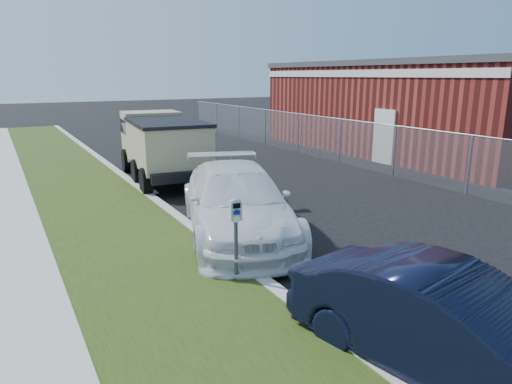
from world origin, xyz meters
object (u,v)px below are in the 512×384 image
navy_sedan (449,325)px  parking_meter (236,221)px  white_wagon (236,201)px  dump_truck (161,143)px

navy_sedan → parking_meter: bearing=95.9°
parking_meter → white_wagon: 2.72m
parking_meter → dump_truck: (1.67, 8.89, 0.06)m
navy_sedan → dump_truck: dump_truck is taller
white_wagon → dump_truck: bearing=104.0°
dump_truck → parking_meter: bearing=-94.5°
parking_meter → navy_sedan: (1.10, -3.35, -0.52)m
white_wagon → dump_truck: size_ratio=0.92×
navy_sedan → dump_truck: (0.58, 12.25, 0.58)m
parking_meter → navy_sedan: parking_meter is taller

